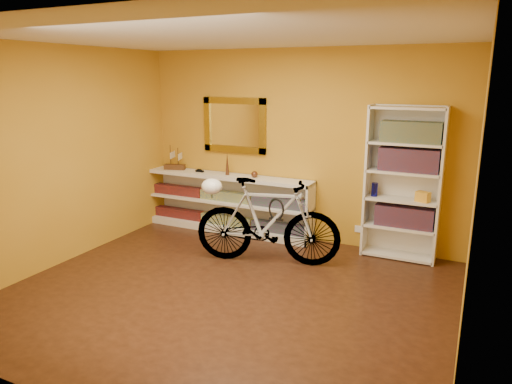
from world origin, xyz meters
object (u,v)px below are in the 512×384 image
at_px(helmet, 212,186).
at_px(bicycle, 267,221).
at_px(console_unit, 227,203).
at_px(bookcase, 403,184).

bearing_deg(helmet, bicycle, 14.51).
bearing_deg(bicycle, console_unit, 35.82).
bearing_deg(bookcase, helmet, -153.14).
height_order(bookcase, helmet, bookcase).
bearing_deg(bicycle, bookcase, -72.58).
distance_m(console_unit, bicycle, 1.35).
xyz_separation_m(console_unit, bookcase, (2.45, 0.03, 0.52)).
bearing_deg(bookcase, bicycle, -148.07).
relative_size(bookcase, helmet, 7.41).
distance_m(bookcase, bicycle, 1.72).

